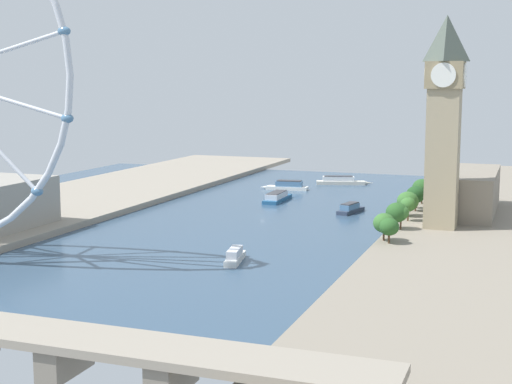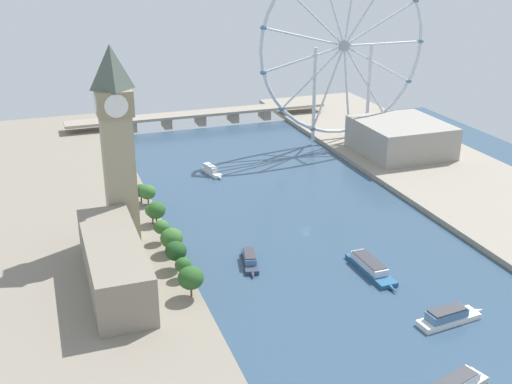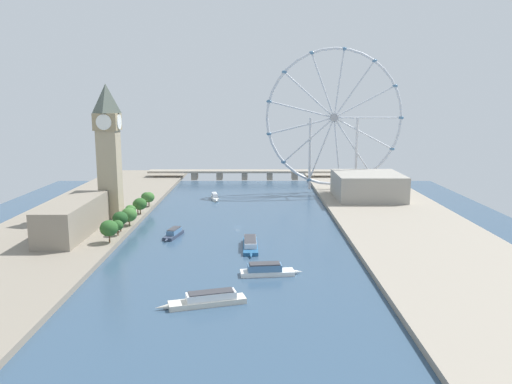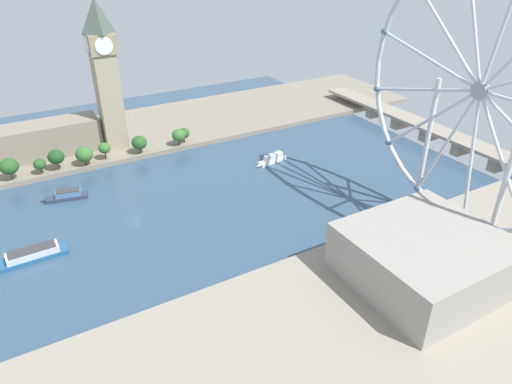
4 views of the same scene
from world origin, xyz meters
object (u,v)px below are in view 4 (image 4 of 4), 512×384
(ferris_wheel, at_px, (480,92))
(tour_boat_2, at_px, (272,159))
(riverside_hall, at_px, (425,258))
(river_bridge, at_px, (430,130))
(clock_tower, at_px, (106,75))
(parliament_block, at_px, (38,141))
(tour_boat_1, at_px, (30,256))
(tour_boat_0, at_px, (67,196))

(ferris_wheel, xyz_separation_m, tour_boat_2, (-106.20, -35.48, -65.80))
(riverside_hall, xyz_separation_m, river_bridge, (-106.13, 123.39, -6.39))
(clock_tower, height_order, river_bridge, clock_tower)
(riverside_hall, bearing_deg, tour_boat_2, 176.19)
(parliament_block, xyz_separation_m, tour_boat_1, (108.13, -19.73, -10.98))
(ferris_wheel, height_order, tour_boat_0, ferris_wheel)
(river_bridge, height_order, tour_boat_0, river_bridge)
(river_bridge, distance_m, tour_boat_1, 259.67)
(tour_boat_1, relative_size, tour_boat_2, 1.55)
(parliament_block, distance_m, ferris_wheel, 248.88)
(tour_boat_0, bearing_deg, clock_tower, -116.74)
(tour_boat_0, bearing_deg, river_bridge, -176.72)
(parliament_block, bearing_deg, clock_tower, 77.02)
(tour_boat_0, bearing_deg, tour_boat_2, -174.85)
(clock_tower, distance_m, riverside_hall, 210.68)
(clock_tower, xyz_separation_m, tour_boat_2, (65.62, 79.75, -48.52))
(parliament_block, xyz_separation_m, riverside_hall, (205.19, 116.34, 0.24))
(riverside_hall, distance_m, tour_boat_2, 129.93)
(parliament_block, xyz_separation_m, tour_boat_0, (60.10, 4.35, -11.10))
(parliament_block, relative_size, ferris_wheel, 0.58)
(parliament_block, relative_size, tour_boat_0, 2.96)
(parliament_block, xyz_separation_m, river_bridge, (99.06, 239.73, -6.14))
(tour_boat_2, bearing_deg, riverside_hall, 75.08)
(ferris_wheel, bearing_deg, riverside_hall, -62.49)
(clock_tower, xyz_separation_m, parliament_block, (-10.41, -45.19, -37.49))
(ferris_wheel, distance_m, riverside_hall, 73.77)
(riverside_hall, bearing_deg, tour_boat_1, -125.50)
(clock_tower, distance_m, parliament_block, 59.63)
(river_bridge, bearing_deg, tour_boat_1, -88.00)
(ferris_wheel, bearing_deg, river_bridge, 136.36)
(clock_tower, xyz_separation_m, river_bridge, (88.64, 194.54, -43.63))
(riverside_hall, distance_m, tour_boat_0, 183.64)
(clock_tower, distance_m, tour_boat_2, 114.11)
(tour_boat_0, distance_m, tour_boat_1, 53.73)
(ferris_wheel, xyz_separation_m, tour_boat_0, (-122.14, -156.06, -65.87))
(parliament_block, height_order, tour_boat_1, parliament_block)
(tour_boat_0, xyz_separation_m, tour_boat_2, (15.94, 120.59, 0.07))
(clock_tower, bearing_deg, tour_boat_1, -33.60)
(riverside_hall, distance_m, river_bridge, 162.88)
(clock_tower, bearing_deg, tour_boat_2, 50.55)
(tour_boat_1, bearing_deg, clock_tower, -125.21)
(parliament_block, height_order, riverside_hall, riverside_hall)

